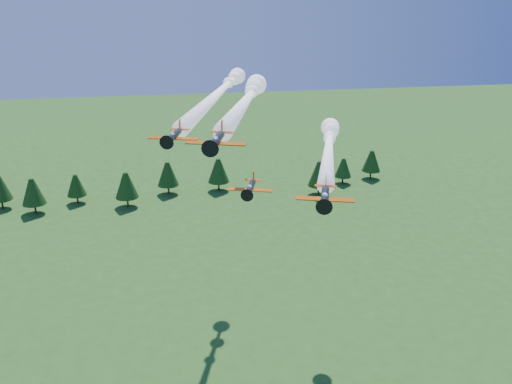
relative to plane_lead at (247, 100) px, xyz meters
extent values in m
cylinder|color=black|center=(-7.30, -24.04, 0.00)|extent=(2.53, 5.47, 1.00)
cone|color=black|center=(-8.22, -27.06, 0.00)|extent=(1.22, 1.15, 1.00)
cone|color=black|center=(-8.39, -27.63, 0.00)|extent=(0.55, 0.56, 0.44)
cylinder|color=black|center=(-8.44, -27.80, 0.00)|extent=(2.03, 0.65, 2.11)
cube|color=#C44600|center=(-7.42, -24.42, -0.32)|extent=(7.49, 3.45, 0.12)
cube|color=#C44600|center=(-6.27, -20.63, 0.05)|extent=(3.03, 1.66, 0.07)
cube|color=#C44600|center=(-6.24, -20.54, 0.85)|extent=(0.36, 0.94, 1.45)
ellipsoid|color=#92AFE2|center=(-7.56, -24.90, 0.40)|extent=(1.04, 1.36, 0.63)
sphere|color=white|center=(1.87, 6.16, 0.00)|extent=(2.30, 2.30, 2.30)
sphere|color=white|center=(3.00, 9.89, 0.00)|extent=(3.00, 3.00, 3.00)
sphere|color=white|center=(4.14, 13.62, 0.00)|extent=(3.70, 3.70, 3.70)
cylinder|color=black|center=(-12.23, -12.03, -2.34)|extent=(2.42, 5.23, 0.96)
cone|color=black|center=(-13.11, -14.92, -2.34)|extent=(1.17, 1.10, 0.96)
cone|color=black|center=(-13.28, -15.47, -2.34)|extent=(0.53, 0.54, 0.42)
cylinder|color=black|center=(-13.33, -15.62, -2.34)|extent=(1.94, 0.62, 2.01)
cube|color=#C44600|center=(-12.34, -12.40, -2.65)|extent=(7.16, 3.30, 0.12)
cube|color=#C44600|center=(-11.24, -8.77, -2.29)|extent=(2.90, 1.59, 0.07)
cube|color=#C44600|center=(-11.21, -8.68, -1.53)|extent=(0.35, 0.90, 1.39)
ellipsoid|color=#92AFE2|center=(-12.48, -12.85, -1.96)|extent=(1.00, 1.30, 0.60)
sphere|color=white|center=(0.77, 30.68, -2.34)|extent=(2.30, 2.30, 2.30)
sphere|color=white|center=(2.45, 36.20, -2.34)|extent=(3.00, 3.00, 3.00)
sphere|color=white|center=(4.13, 41.72, -2.34)|extent=(3.70, 3.70, 3.70)
cylinder|color=black|center=(7.73, -20.64, -9.48)|extent=(2.78, 5.88, 1.08)
cone|color=black|center=(6.71, -23.89, -9.48)|extent=(1.32, 1.25, 1.08)
cone|color=black|center=(6.52, -24.50, -9.48)|extent=(0.60, 0.61, 0.47)
cylinder|color=black|center=(6.46, -24.68, -9.48)|extent=(2.17, 0.72, 2.27)
cube|color=#C44600|center=(7.60, -21.06, -9.82)|extent=(8.05, 3.78, 0.13)
cube|color=#C44600|center=(8.88, -16.99, -9.42)|extent=(3.26, 1.81, 0.08)
cube|color=#C44600|center=(8.91, -16.89, -8.56)|extent=(0.40, 1.01, 1.56)
ellipsoid|color=#92AFE2|center=(7.44, -21.57, -9.05)|extent=(1.13, 1.47, 0.67)
sphere|color=white|center=(17.21, 9.51, -9.48)|extent=(2.30, 2.30, 2.30)
sphere|color=white|center=(18.37, 13.20, -9.48)|extent=(3.00, 3.00, 3.00)
sphere|color=white|center=(19.53, 16.89, -9.48)|extent=(3.70, 3.70, 3.70)
cylinder|color=black|center=(-0.79, -8.91, -11.90)|extent=(2.41, 5.15, 0.94)
cone|color=black|center=(-1.67, -11.75, -11.90)|extent=(1.15, 1.09, 0.94)
cone|color=black|center=(-1.84, -12.29, -11.90)|extent=(0.52, 0.53, 0.42)
cylinder|color=black|center=(-1.89, -12.44, -11.90)|extent=(1.90, 0.62, 1.98)
cube|color=#C44600|center=(-0.91, -9.27, -12.21)|extent=(7.05, 3.28, 0.11)
cube|color=#C44600|center=(0.20, -5.71, -11.86)|extent=(2.85, 1.58, 0.07)
cube|color=#C44600|center=(0.22, -5.62, -11.10)|extent=(0.35, 0.88, 1.37)
ellipsoid|color=#92AFE2|center=(-1.04, -9.72, -11.53)|extent=(0.98, 1.28, 0.59)
cylinder|color=#382314|center=(-13.14, 97.07, -49.79)|extent=(0.60, 0.60, 3.21)
cone|color=#14340F|center=(-13.14, 97.07, -44.07)|extent=(7.33, 7.33, 8.24)
cylinder|color=#382314|center=(-43.27, 93.15, -50.00)|extent=(0.60, 0.60, 2.78)
cone|color=#14340F|center=(-43.27, 93.15, -45.05)|extent=(6.35, 6.35, 7.14)
cylinder|color=#382314|center=(-55.43, 86.15, -49.77)|extent=(0.60, 0.60, 3.25)
cone|color=#14340F|center=(-55.43, 86.15, -43.96)|extent=(7.43, 7.43, 8.36)
cylinder|color=#382314|center=(-26.63, 87.08, -49.75)|extent=(0.60, 0.60, 3.29)
cone|color=#14340F|center=(-26.63, 87.08, -43.88)|extent=(7.51, 7.51, 8.45)
cylinder|color=#382314|center=(38.10, 87.79, -49.72)|extent=(0.60, 0.60, 3.35)
cone|color=#14340F|center=(38.10, 87.79, -43.73)|extent=(7.67, 7.67, 8.63)
cylinder|color=#382314|center=(4.42, 97.58, -49.77)|extent=(0.60, 0.60, 3.26)
cone|color=#14340F|center=(4.42, 97.58, -43.95)|extent=(7.44, 7.44, 8.37)
cylinder|color=#382314|center=(61.85, 101.24, -49.89)|extent=(0.60, 0.60, 3.01)
cone|color=#14340F|center=(61.85, 101.24, -44.52)|extent=(6.88, 6.88, 7.74)
cylinder|color=#382314|center=(-66.78, 92.01, -49.79)|extent=(0.60, 0.60, 3.21)
cone|color=#14340F|center=(-66.78, 92.01, -44.06)|extent=(7.33, 7.33, 8.25)
cylinder|color=#382314|center=(49.84, 97.54, -50.06)|extent=(0.60, 0.60, 2.66)
cone|color=#14340F|center=(49.84, 97.54, -45.31)|extent=(6.08, 6.08, 6.84)
camera|label=1|loc=(-13.58, -91.20, 18.19)|focal=40.00mm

